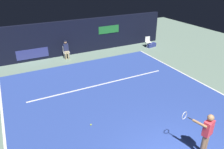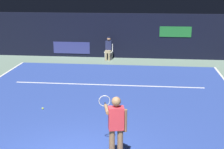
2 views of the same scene
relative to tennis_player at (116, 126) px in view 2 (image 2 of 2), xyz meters
name	(u,v)px [view 2 (image 2 of 2)]	position (x,y,z in m)	size (l,w,h in m)	color
ground_plane	(102,101)	(-0.95, 4.38, -0.99)	(32.14, 32.14, 0.00)	slate
court_surface	(102,101)	(-0.95, 4.38, -0.98)	(10.54, 11.39, 0.01)	#2D479E
line_service	(108,85)	(-0.95, 6.37, -0.97)	(8.22, 0.10, 0.01)	white
back_wall	(119,36)	(-0.95, 12.06, 0.31)	(16.24, 0.33, 2.60)	black
tennis_player	(116,126)	(0.00, 0.00, 0.00)	(0.78, 0.93, 1.73)	#8C6647
line_judge_on_chair	(108,48)	(-1.49, 11.33, -0.30)	(0.49, 0.56, 1.32)	white
tennis_ball	(43,108)	(-2.88, 3.28, -0.94)	(0.07, 0.07, 0.07)	#CCE033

